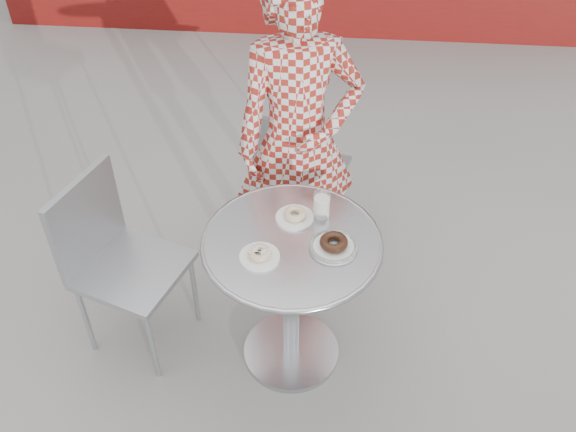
# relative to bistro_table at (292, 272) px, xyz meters

# --- Properties ---
(ground) EXTENTS (60.00, 60.00, 0.00)m
(ground) POSITION_rel_bistro_table_xyz_m (0.03, -0.03, -0.61)
(ground) COLOR #9C9994
(ground) RESTS_ON ground
(bistro_table) EXTENTS (0.79, 0.79, 0.80)m
(bistro_table) POSITION_rel_bistro_table_xyz_m (0.00, 0.00, 0.00)
(bistro_table) COLOR silver
(bistro_table) RESTS_ON ground
(chair_far) EXTENTS (0.54, 0.55, 0.91)m
(chair_far) POSITION_rel_bistro_table_xyz_m (-0.01, 0.92, -0.33)
(chair_far) COLOR #9C9FA3
(chair_far) RESTS_ON ground
(chair_left) EXTENTS (0.58, 0.58, 0.96)m
(chair_left) POSITION_rel_bistro_table_xyz_m (-0.78, 0.06, -0.31)
(chair_left) COLOR #9C9FA3
(chair_left) RESTS_ON ground
(seated_person) EXTENTS (0.73, 0.57, 1.75)m
(seated_person) POSITION_rel_bistro_table_xyz_m (-0.02, 0.64, 0.27)
(seated_person) COLOR maroon
(seated_person) RESTS_ON ground
(plate_far) EXTENTS (0.17, 0.17, 0.04)m
(plate_far) POSITION_rel_bistro_table_xyz_m (0.00, 0.14, 0.21)
(plate_far) COLOR white
(plate_far) RESTS_ON bistro_table
(plate_near) EXTENTS (0.17, 0.17, 0.04)m
(plate_near) POSITION_rel_bistro_table_xyz_m (-0.13, -0.11, 0.21)
(plate_near) COLOR white
(plate_near) RESTS_ON bistro_table
(plate_checker) EXTENTS (0.21, 0.21, 0.05)m
(plate_checker) POSITION_rel_bistro_table_xyz_m (0.18, -0.03, 0.21)
(plate_checker) COLOR white
(plate_checker) RESTS_ON bistro_table
(milk_cup) EXTENTS (0.08, 0.08, 0.12)m
(milk_cup) POSITION_rel_bistro_table_xyz_m (0.12, 0.18, 0.25)
(milk_cup) COLOR white
(milk_cup) RESTS_ON bistro_table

